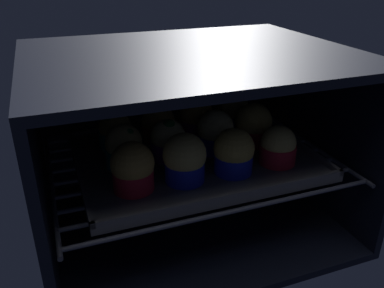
% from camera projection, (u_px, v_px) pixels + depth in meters
% --- Properties ---
extents(oven_cavity, '(0.59, 0.47, 0.37)m').
position_uv_depth(oven_cavity, '(184.00, 137.00, 0.83)').
color(oven_cavity, black).
rests_on(oven_cavity, ground).
extents(oven_rack, '(0.55, 0.42, 0.01)m').
position_uv_depth(oven_rack, '(192.00, 160.00, 0.81)').
color(oven_rack, '#444756').
rests_on(oven_rack, oven_cavity).
extents(baking_tray, '(0.45, 0.36, 0.02)m').
position_uv_depth(baking_tray, '(192.00, 156.00, 0.80)').
color(baking_tray, '#4C4C51').
rests_on(baking_tray, oven_rack).
extents(muffin_row0_col0, '(0.07, 0.07, 0.09)m').
position_uv_depth(muffin_row0_col0, '(133.00, 168.00, 0.66)').
color(muffin_row0_col0, red).
rests_on(muffin_row0_col0, baking_tray).
extents(muffin_row0_col1, '(0.08, 0.08, 0.09)m').
position_uv_depth(muffin_row0_col1, '(185.00, 159.00, 0.69)').
color(muffin_row0_col1, '#1928B7').
rests_on(muffin_row0_col1, baking_tray).
extents(muffin_row0_col2, '(0.07, 0.07, 0.08)m').
position_uv_depth(muffin_row0_col2, '(234.00, 153.00, 0.72)').
color(muffin_row0_col2, '#1928B7').
rests_on(muffin_row0_col2, baking_tray).
extents(muffin_row0_col3, '(0.07, 0.07, 0.07)m').
position_uv_depth(muffin_row0_col3, '(278.00, 147.00, 0.75)').
color(muffin_row0_col3, red).
rests_on(muffin_row0_col3, baking_tray).
extents(muffin_row1_col0, '(0.07, 0.07, 0.08)m').
position_uv_depth(muffin_row1_col0, '(124.00, 147.00, 0.74)').
color(muffin_row1_col0, '#0C8C84').
rests_on(muffin_row1_col0, baking_tray).
extents(muffin_row1_col1, '(0.07, 0.07, 0.08)m').
position_uv_depth(muffin_row1_col1, '(168.00, 141.00, 0.77)').
color(muffin_row1_col1, '#7A238C').
rests_on(muffin_row1_col1, baking_tray).
extents(muffin_row1_col2, '(0.07, 0.07, 0.09)m').
position_uv_depth(muffin_row1_col2, '(215.00, 132.00, 0.80)').
color(muffin_row1_col2, '#1928B7').
rests_on(muffin_row1_col2, baking_tray).
extents(muffin_row1_col3, '(0.08, 0.08, 0.09)m').
position_uv_depth(muffin_row1_col3, '(253.00, 125.00, 0.83)').
color(muffin_row1_col3, red).
rests_on(muffin_row1_col3, baking_tray).
extents(muffin_row2_col0, '(0.07, 0.07, 0.08)m').
position_uv_depth(muffin_row2_col0, '(115.00, 131.00, 0.82)').
color(muffin_row2_col0, '#0C8C84').
rests_on(muffin_row2_col0, baking_tray).
extents(muffin_row2_col1, '(0.07, 0.07, 0.08)m').
position_uv_depth(muffin_row2_col1, '(158.00, 125.00, 0.85)').
color(muffin_row2_col1, red).
rests_on(muffin_row2_col1, baking_tray).
extents(muffin_row2_col2, '(0.07, 0.07, 0.08)m').
position_uv_depth(muffin_row2_col2, '(196.00, 118.00, 0.88)').
color(muffin_row2_col2, '#7A238C').
rests_on(muffin_row2_col2, baking_tray).
extents(muffin_row2_col3, '(0.07, 0.07, 0.08)m').
position_uv_depth(muffin_row2_col3, '(233.00, 113.00, 0.91)').
color(muffin_row2_col3, '#1928B7').
rests_on(muffin_row2_col3, baking_tray).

